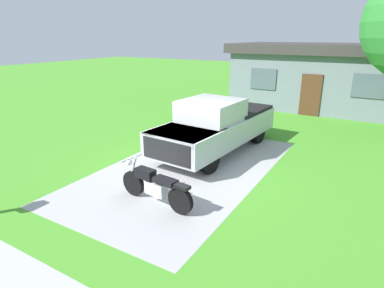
% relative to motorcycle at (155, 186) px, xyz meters
% --- Properties ---
extents(ground_plane, '(80.00, 80.00, 0.00)m').
position_rel_motorcycle_xyz_m(ground_plane, '(-0.45, 2.27, -0.47)').
color(ground_plane, '#479429').
extents(driveway_pad, '(4.49, 8.21, 0.01)m').
position_rel_motorcycle_xyz_m(driveway_pad, '(-0.45, 2.27, -0.47)').
color(driveway_pad, '#A5A5A5').
rests_on(driveway_pad, ground).
extents(motorcycle, '(2.21, 0.70, 1.09)m').
position_rel_motorcycle_xyz_m(motorcycle, '(0.00, 0.00, 0.00)').
color(motorcycle, black).
rests_on(motorcycle, ground).
extents(pickup_truck, '(2.42, 5.75, 1.90)m').
position_rel_motorcycle_xyz_m(pickup_truck, '(-0.43, 4.25, 0.48)').
color(pickup_truck, black).
rests_on(pickup_truck, ground).
extents(neighbor_house, '(9.60, 5.60, 3.50)m').
position_rel_motorcycle_xyz_m(neighbor_house, '(1.28, 13.93, 1.32)').
color(neighbor_house, slate).
rests_on(neighbor_house, ground).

